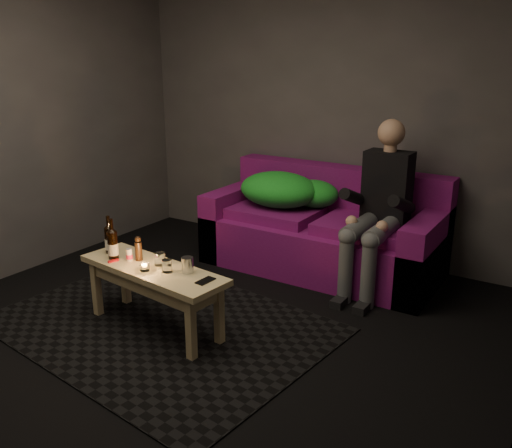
{
  "coord_description": "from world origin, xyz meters",
  "views": [
    {
      "loc": [
        2.13,
        -2.33,
        1.84
      ],
      "look_at": [
        -0.07,
        1.11,
        0.55
      ],
      "focal_mm": 38.0,
      "sensor_mm": 36.0,
      "label": 1
    }
  ],
  "objects": [
    {
      "name": "floor",
      "position": [
        0.0,
        0.0,
        0.0
      ],
      "size": [
        4.5,
        4.5,
        0.0
      ],
      "primitive_type": "plane",
      "color": "black",
      "rests_on": "ground"
    },
    {
      "name": "tealight",
      "position": [
        -0.28,
        0.08,
        0.49
      ],
      "size": [
        0.07,
        0.07,
        0.05
      ],
      "color": "white",
      "rests_on": "coffee_table"
    },
    {
      "name": "rug",
      "position": [
        -0.28,
        0.2,
        0.01
      ],
      "size": [
        2.43,
        1.89,
        0.01
      ],
      "primitive_type": "cube",
      "rotation": [
        0.0,
        0.0,
        -0.11
      ],
      "color": "black",
      "rests_on": "floor"
    },
    {
      "name": "sofa",
      "position": [
        0.19,
        1.82,
        0.32
      ],
      "size": [
        2.03,
        0.91,
        0.87
      ],
      "color": "#730F60",
      "rests_on": "floor"
    },
    {
      "name": "room",
      "position": [
        0.0,
        0.47,
        1.64
      ],
      "size": [
        4.5,
        4.5,
        4.5
      ],
      "color": "silver",
      "rests_on": "ground"
    },
    {
      "name": "beer_bottle_a",
      "position": [
        -0.73,
        0.2,
        0.57
      ],
      "size": [
        0.07,
        0.07,
        0.28
      ],
      "color": "black",
      "rests_on": "coffee_table"
    },
    {
      "name": "red_lighter",
      "position": [
        -0.58,
        0.08,
        0.47
      ],
      "size": [
        0.04,
        0.08,
        0.01
      ],
      "primitive_type": "cube",
      "rotation": [
        0.0,
        0.0,
        -0.3
      ],
      "color": "red",
      "rests_on": "coffee_table"
    },
    {
      "name": "smartphone",
      "position": [
        0.16,
        0.15,
        0.47
      ],
      "size": [
        0.08,
        0.14,
        0.01
      ],
      "primitive_type": "cube",
      "rotation": [
        0.0,
        0.0,
        -0.07
      ],
      "color": "black",
      "rests_on": "coffee_table"
    },
    {
      "name": "tumbler_back",
      "position": [
        -0.27,
        0.21,
        0.51
      ],
      "size": [
        0.09,
        0.09,
        0.09
      ],
      "primitive_type": "cylinder",
      "rotation": [
        0.0,
        0.0,
        0.33
      ],
      "color": "white",
      "rests_on": "coffee_table"
    },
    {
      "name": "beer_bottle_b",
      "position": [
        -0.63,
        0.13,
        0.57
      ],
      "size": [
        0.07,
        0.07,
        0.29
      ],
      "color": "black",
      "rests_on": "coffee_table"
    },
    {
      "name": "steel_cup",
      "position": [
        -0.02,
        0.21,
        0.52
      ],
      "size": [
        0.1,
        0.1,
        0.11
      ],
      "primitive_type": "cylinder",
      "rotation": [
        0.0,
        0.0,
        0.42
      ],
      "color": "silver",
      "rests_on": "coffee_table"
    },
    {
      "name": "person",
      "position": [
        0.74,
        1.65,
        0.7
      ],
      "size": [
        0.36,
        0.84,
        1.35
      ],
      "color": "black",
      "rests_on": "sofa"
    },
    {
      "name": "pepper_mill",
      "position": [
        -0.45,
        0.2,
        0.53
      ],
      "size": [
        0.05,
        0.05,
        0.13
      ],
      "primitive_type": "cylinder",
      "rotation": [
        0.0,
        0.0,
        -0.08
      ],
      "color": "black",
      "rests_on": "coffee_table"
    },
    {
      "name": "coffee_table",
      "position": [
        -0.28,
        0.15,
        0.38
      ],
      "size": [
        1.17,
        0.48,
        0.46
      ],
      "rotation": [
        0.0,
        0.0,
        -0.11
      ],
      "color": "tan",
      "rests_on": "rug"
    },
    {
      "name": "salt_shaker",
      "position": [
        -0.5,
        0.15,
        0.51
      ],
      "size": [
        0.04,
        0.04,
        0.09
      ],
      "primitive_type": "cylinder",
      "rotation": [
        0.0,
        0.0,
        0.09
      ],
      "color": "silver",
      "rests_on": "coffee_table"
    },
    {
      "name": "green_blanket",
      "position": [
        -0.2,
        1.81,
        0.66
      ],
      "size": [
        0.89,
        0.61,
        0.3
      ],
      "color": "green",
      "rests_on": "sofa"
    },
    {
      "name": "tumbler_front",
      "position": [
        -0.14,
        0.14,
        0.51
      ],
      "size": [
        0.07,
        0.07,
        0.08
      ],
      "primitive_type": "cylinder",
      "rotation": [
        0.0,
        0.0,
        0.05
      ],
      "color": "white",
      "rests_on": "coffee_table"
    }
  ]
}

